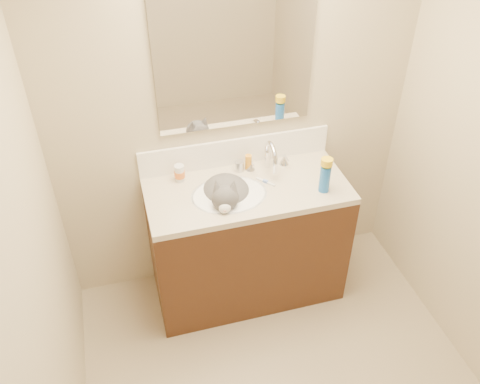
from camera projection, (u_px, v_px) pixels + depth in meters
room_shell at (324, 207)px, 1.86m from camera, size 2.24×2.54×2.52m
vanity_cabinet at (247, 244)px, 3.26m from camera, size 1.20×0.55×0.82m
counter_slab at (247, 191)px, 3.00m from camera, size 1.20×0.55×0.04m
basin at (229, 204)px, 2.98m from camera, size 0.45×0.36×0.14m
faucet at (270, 159)px, 3.08m from camera, size 0.28×0.20×0.21m
cat at (226, 196)px, 2.97m from camera, size 0.38×0.44×0.33m
backsplash at (236, 152)px, 3.13m from camera, size 1.20×0.02×0.18m
mirror at (235, 61)px, 2.77m from camera, size 0.90×0.02×0.80m
pill_bottle at (180, 173)px, 3.02m from camera, size 0.07×0.07×0.11m
pill_label at (180, 174)px, 3.02m from camera, size 0.07×0.07×0.04m
silver_jar at (239, 166)px, 3.11m from camera, size 0.07×0.07×0.07m
amber_bottle at (248, 162)px, 3.11m from camera, size 0.04×0.04×0.10m
toothbrush at (265, 182)px, 3.03m from camera, size 0.09×0.11×0.01m
toothbrush_head at (265, 181)px, 3.02m from camera, size 0.03×0.03×0.02m
spray_can at (325, 179)px, 2.92m from camera, size 0.06×0.06×0.17m
spray_cap at (327, 162)px, 2.85m from camera, size 0.07×0.07×0.04m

